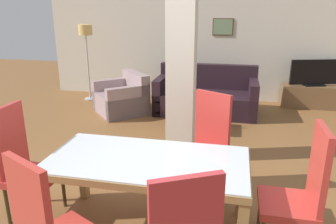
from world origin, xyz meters
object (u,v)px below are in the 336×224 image
dining_chair_head_left (23,161)px  armchair (123,99)px  floor_lamp (86,38)px  coffee_table (193,119)px  dining_chair_far_right (206,143)px  dining_table (148,173)px  dining_chair_head_right (301,190)px  sofa (206,97)px  tv_stand (312,96)px  tv_screen (315,73)px  bottle (197,101)px

dining_chair_head_left → armchair: bearing=-176.8°
dining_chair_head_left → floor_lamp: 4.42m
armchair → coffee_table: 1.66m
dining_chair_far_right → coffee_table: (-0.38, 1.87, -0.39)m
dining_table → dining_chair_head_right: bearing=0.0°
dining_table → dining_chair_head_left: bearing=180.0°
dining_table → dining_chair_far_right: dining_chair_far_right is taller
sofa → floor_lamp: bearing=-9.1°
dining_chair_head_left → armchair: dining_chair_head_left is taller
tv_stand → tv_screen: bearing=90.0°
tv_stand → tv_screen: size_ratio=1.20×
tv_stand → floor_lamp: bearing=-175.6°
dining_chair_head_left → bottle: (1.36, 2.73, -0.08)m
dining_table → floor_lamp: bearing=121.0°
armchair → bottle: 1.71m
dining_chair_far_right → dining_chair_head_left: 1.88m
dining_chair_far_right → sofa: size_ratio=0.58×
dining_chair_head_left → floor_lamp: (-1.25, 4.17, 0.79)m
dining_table → dining_chair_head_right: size_ratio=1.56×
armchair → bottle: armchair is taller
sofa → bottle: 1.04m
dining_chair_head_left → tv_stand: (3.55, 4.54, -0.36)m
dining_table → sofa: sofa is taller
dining_table → floor_lamp: floor_lamp is taller
armchair → tv_screen: bearing=-114.5°
dining_chair_head_left → sofa: dining_chair_head_left is taller
bottle → tv_stand: bearing=39.7°
dining_table → sofa: (0.17, 3.74, -0.29)m
dining_chair_head_right → bottle: 2.97m
dining_chair_head_right → tv_screen: dining_chair_head_right is taller
dining_chair_head_left → coffee_table: (1.31, 2.68, -0.39)m
dining_chair_head_left → sofa: bearing=159.2°
sofa → bottle: size_ratio=6.49×
dining_chair_head_left → coffee_table: dining_chair_head_left is taller
bottle → dining_chair_far_right: bearing=-80.1°
dining_table → floor_lamp: size_ratio=1.07×
floor_lamp → armchair: bearing=-36.5°
sofa → tv_screen: bearing=-159.5°
sofa → tv_screen: size_ratio=1.91×
dining_chair_head_right → sofa: (-1.13, 3.74, -0.29)m
bottle → tv_stand: (2.18, 1.81, -0.27)m
dining_table → tv_stand: dining_table is taller
coffee_table → tv_screen: bearing=39.7°
tv_stand → floor_lamp: 4.95m
dining_chair_head_right → sofa: 3.92m
dining_chair_far_right → tv_stand: 4.17m
armchair → sofa: bearing=-119.1°
floor_lamp → dining_chair_head_right: bearing=-47.7°
dining_table → bottle: 2.73m
dining_chair_head_right → armchair: dining_chair_head_right is taller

